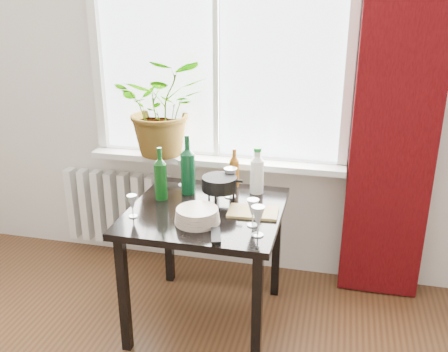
% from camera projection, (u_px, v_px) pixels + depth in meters
% --- Properties ---
extents(window, '(1.72, 0.08, 1.62)m').
position_uv_depth(window, '(217.00, 40.00, 3.14)').
color(window, white).
rests_on(window, ground).
extents(windowsill, '(1.72, 0.20, 0.04)m').
position_uv_depth(windowsill, '(215.00, 160.00, 3.35)').
color(windowsill, silver).
rests_on(windowsill, ground).
extents(curtain, '(0.50, 0.12, 2.56)m').
position_uv_depth(curtain, '(399.00, 99.00, 2.91)').
color(curtain, '#370507').
rests_on(curtain, ground).
extents(radiator, '(0.80, 0.10, 0.55)m').
position_uv_depth(radiator, '(119.00, 208.00, 3.70)').
color(radiator, white).
rests_on(radiator, ground).
extents(table, '(0.85, 0.85, 0.74)m').
position_uv_depth(table, '(206.00, 223.00, 2.84)').
color(table, black).
rests_on(table, ground).
extents(potted_plant, '(0.71, 0.65, 0.65)m').
position_uv_depth(potted_plant, '(163.00, 107.00, 3.29)').
color(potted_plant, '#396A1C').
rests_on(potted_plant, windowsill).
extents(wine_bottle_left, '(0.09, 0.09, 0.32)m').
position_uv_depth(wine_bottle_left, '(160.00, 173.00, 2.89)').
color(wine_bottle_left, '#0C3F11').
rests_on(wine_bottle_left, table).
extents(wine_bottle_right, '(0.11, 0.11, 0.37)m').
position_uv_depth(wine_bottle_right, '(188.00, 164.00, 2.96)').
color(wine_bottle_right, '#0B3A1D').
rests_on(wine_bottle_right, table).
extents(bottle_amber, '(0.08, 0.08, 0.25)m').
position_uv_depth(bottle_amber, '(234.00, 168.00, 3.09)').
color(bottle_amber, brown).
rests_on(bottle_amber, table).
extents(cleaning_bottle, '(0.09, 0.09, 0.29)m').
position_uv_depth(cleaning_bottle, '(257.00, 170.00, 2.98)').
color(cleaning_bottle, white).
rests_on(cleaning_bottle, table).
extents(wineglass_front_right, '(0.08, 0.08, 0.15)m').
position_uv_depth(wineglass_front_right, '(253.00, 212.00, 2.58)').
color(wineglass_front_right, silver).
rests_on(wineglass_front_right, table).
extents(wineglass_far_right, '(0.08, 0.08, 0.16)m').
position_uv_depth(wineglass_far_right, '(258.00, 221.00, 2.48)').
color(wineglass_far_right, silver).
rests_on(wineglass_far_right, table).
extents(wineglass_back_center, '(0.10, 0.10, 0.19)m').
position_uv_depth(wineglass_back_center, '(230.00, 182.00, 2.94)').
color(wineglass_back_center, silver).
rests_on(wineglass_back_center, table).
extents(wineglass_back_left, '(0.10, 0.10, 0.18)m').
position_uv_depth(wineglass_back_left, '(183.00, 172.00, 3.12)').
color(wineglass_back_left, silver).
rests_on(wineglass_back_left, table).
extents(wineglass_front_left, '(0.07, 0.07, 0.13)m').
position_uv_depth(wineglass_front_left, '(132.00, 206.00, 2.69)').
color(wineglass_front_left, '#B2BAC0').
rests_on(wineglass_front_left, table).
extents(plate_stack, '(0.27, 0.27, 0.08)m').
position_uv_depth(plate_stack, '(197.00, 216.00, 2.63)').
color(plate_stack, beige).
rests_on(plate_stack, table).
extents(fondue_pot, '(0.27, 0.24, 0.16)m').
position_uv_depth(fondue_pot, '(219.00, 190.00, 2.87)').
color(fondue_pot, black).
rests_on(fondue_pot, table).
extents(tv_remote, '(0.09, 0.16, 0.02)m').
position_uv_depth(tv_remote, '(216.00, 236.00, 2.48)').
color(tv_remote, black).
rests_on(tv_remote, table).
extents(cutting_board, '(0.28, 0.19, 0.01)m').
position_uv_depth(cutting_board, '(253.00, 212.00, 2.75)').
color(cutting_board, tan).
rests_on(cutting_board, table).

